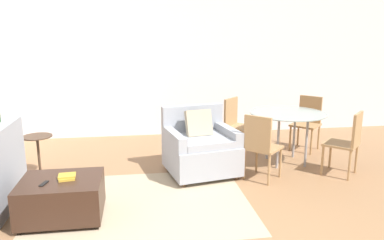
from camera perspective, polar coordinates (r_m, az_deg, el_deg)
name	(u,v)px	position (r m, az deg, el deg)	size (l,w,h in m)	color
ground_plane	(243,239)	(3.81, 7.76, -17.47)	(20.00, 20.00, 0.00)	#936B47
wall_back	(187,63)	(7.20, -0.75, 8.65)	(12.00, 0.06, 2.75)	white
area_rug	(142,203)	(4.49, -7.61, -12.45)	(2.48, 1.87, 0.01)	tan
armchair	(200,148)	(5.23, 1.27, -4.31)	(1.06, 1.02, 0.92)	#999EA8
ottoman	(62,197)	(4.27, -19.21, -11.04)	(0.84, 0.69, 0.43)	#382319
book_stack	(67,177)	(4.20, -18.52, -8.20)	(0.19, 0.19, 0.04)	gold
tv_remote_primary	(44,184)	(4.15, -21.64, -8.99)	(0.08, 0.15, 0.01)	black
side_table	(38,148)	(5.55, -22.40, -3.96)	(0.40, 0.40, 0.57)	#4C3828
dining_table	(288,118)	(5.75, 14.36, 0.24)	(1.12, 1.12, 0.78)	#8C9E99
dining_chair_near_left	(261,143)	(5.02, 10.40, -3.50)	(0.59, 0.59, 0.90)	tan
dining_chair_near_right	(348,139)	(5.54, 22.70, -2.74)	(0.59, 0.59, 0.90)	tan
dining_chair_far_left	(236,122)	(6.16, 6.71, -0.26)	(0.59, 0.59, 0.90)	tan
dining_chair_far_right	(308,119)	(6.60, 17.20, 0.12)	(0.59, 0.59, 0.90)	tan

